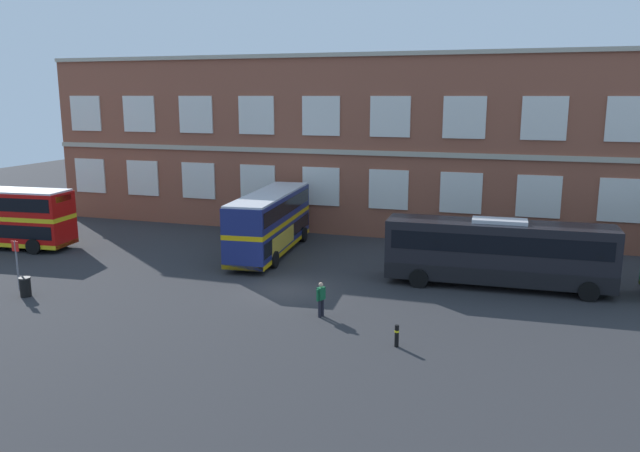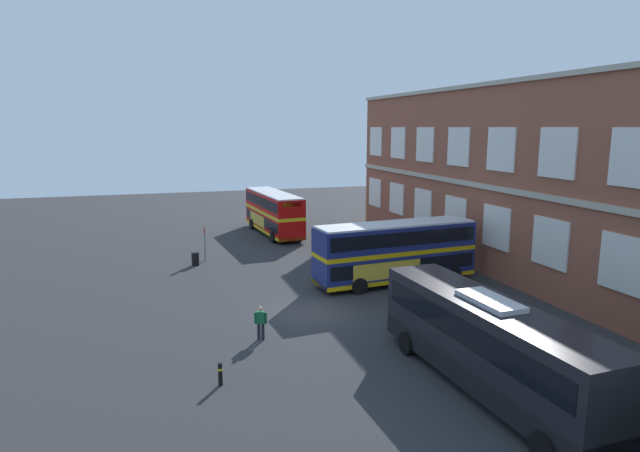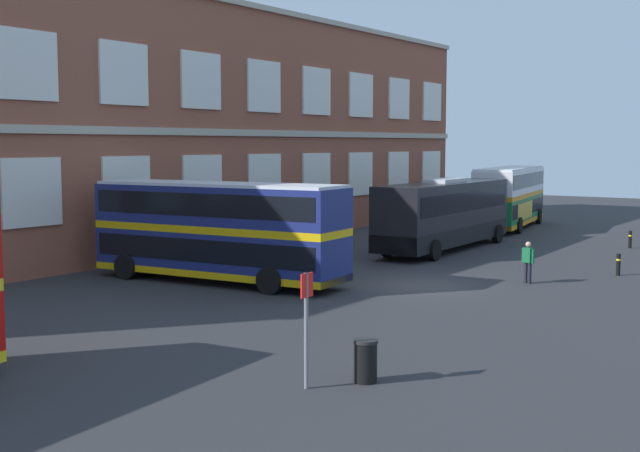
# 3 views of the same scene
# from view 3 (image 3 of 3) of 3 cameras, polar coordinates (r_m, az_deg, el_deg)

# --- Properties ---
(ground_plane) EXTENTS (120.00, 120.00, 0.00)m
(ground_plane) POSITION_cam_3_polar(r_m,az_deg,el_deg) (34.10, 3.87, -3.82)
(ground_plane) COLOR #2B2B2D
(brick_terminal_building) EXTENTS (56.53, 8.19, 13.30)m
(brick_terminal_building) POSITION_cam_3_polar(r_m,az_deg,el_deg) (45.75, -11.91, 6.66)
(brick_terminal_building) COLOR brown
(brick_terminal_building) RESTS_ON ground
(double_decker_middle) EXTENTS (3.61, 11.19, 4.07)m
(double_decker_middle) POSITION_cam_3_polar(r_m,az_deg,el_deg) (33.74, -7.05, -0.27)
(double_decker_middle) COLOR navy
(double_decker_middle) RESTS_ON ground
(double_decker_far) EXTENTS (11.28, 4.45, 4.07)m
(double_decker_far) POSITION_cam_3_polar(r_m,az_deg,el_deg) (56.75, 12.98, 2.03)
(double_decker_far) COLOR #197038
(double_decker_far) RESTS_ON ground
(touring_coach) EXTENTS (12.09, 3.26, 3.80)m
(touring_coach) POSITION_cam_3_polar(r_m,az_deg,el_deg) (44.29, 8.60, 0.81)
(touring_coach) COLOR black
(touring_coach) RESTS_ON ground
(waiting_passenger) EXTENTS (0.37, 0.63, 1.70)m
(waiting_passenger) POSITION_cam_3_polar(r_m,az_deg,el_deg) (34.43, 14.16, -2.33)
(waiting_passenger) COLOR black
(waiting_passenger) RESTS_ON ground
(bus_stand_flag) EXTENTS (0.44, 0.10, 2.70)m
(bus_stand_flag) POSITION_cam_3_polar(r_m,az_deg,el_deg) (19.01, -0.95, -6.43)
(bus_stand_flag) COLOR slate
(bus_stand_flag) RESTS_ON ground
(station_litter_bin) EXTENTS (0.60, 0.60, 1.03)m
(station_litter_bin) POSITION_cam_3_polar(r_m,az_deg,el_deg) (19.81, 3.16, -9.26)
(station_litter_bin) COLOR black
(station_litter_bin) RESTS_ON ground
(safety_bollard_west) EXTENTS (0.19, 0.19, 0.95)m
(safety_bollard_west) POSITION_cam_3_polar(r_m,az_deg,el_deg) (47.75, 20.63, -0.85)
(safety_bollard_west) COLOR black
(safety_bollard_west) RESTS_ON ground
(safety_bollard_east) EXTENTS (0.19, 0.19, 0.95)m
(safety_bollard_east) POSITION_cam_3_polar(r_m,az_deg,el_deg) (37.66, 19.91, -2.49)
(safety_bollard_east) COLOR black
(safety_bollard_east) RESTS_ON ground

